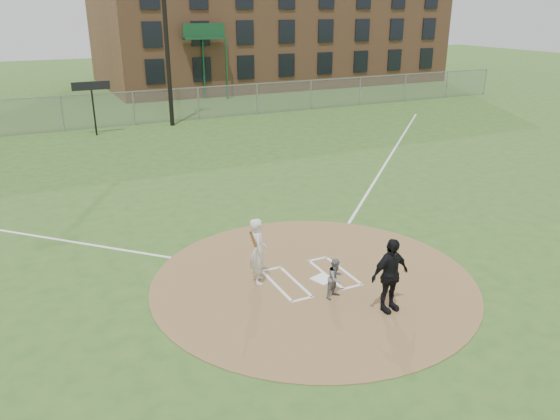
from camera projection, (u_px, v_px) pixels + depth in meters
name	position (u px, v px, depth m)	size (l,w,h in m)	color
ground	(313.00, 281.00, 14.21)	(140.00, 140.00, 0.00)	#32581E
dirt_circle	(313.00, 281.00, 14.20)	(8.40, 8.40, 0.02)	olive
home_plate	(323.00, 279.00, 14.22)	(0.50, 0.50, 0.03)	white
foul_line_first	(388.00, 159.00, 25.46)	(0.10, 24.00, 0.01)	white
catcher	(336.00, 278.00, 13.23)	(0.49, 0.38, 1.01)	slate
umpire	(390.00, 275.00, 12.51)	(1.06, 0.44, 1.80)	black
batters_boxes	(311.00, 278.00, 14.32)	(2.08, 1.88, 0.01)	white
batter_at_plate	(258.00, 251.00, 13.81)	(0.80, 1.03, 1.78)	silver
outfield_fence	(134.00, 108.00, 32.40)	(56.08, 0.08, 2.03)	slate
light_pole	(164.00, 8.00, 30.41)	(1.20, 0.30, 12.22)	black
scoreboard_sign	(92.00, 92.00, 29.38)	(2.00, 0.10, 2.93)	black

